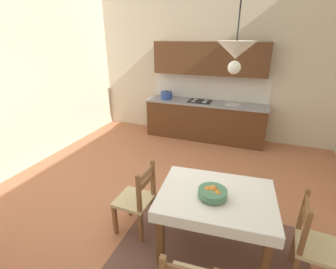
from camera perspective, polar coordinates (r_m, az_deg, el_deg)
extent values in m
cube|color=#B7704C|center=(3.79, -0.72, -16.25)|extent=(6.18, 6.48, 0.10)
cube|color=beige|center=(5.87, 10.55, 19.91)|extent=(6.18, 0.12, 4.21)
cube|color=brown|center=(3.11, 9.89, -25.99)|extent=(2.10, 1.60, 0.01)
cube|color=#56331C|center=(5.82, 8.62, 3.12)|extent=(2.74, 0.60, 0.86)
cube|color=gray|center=(5.68, 8.86, 7.39)|extent=(2.77, 0.63, 0.04)
cube|color=silver|center=(5.90, 9.67, 10.85)|extent=(2.74, 0.01, 0.55)
cube|color=#56331C|center=(5.65, 9.78, 17.27)|extent=(2.52, 0.34, 0.70)
cube|color=black|center=(5.71, 7.81, -1.36)|extent=(2.70, 0.02, 0.09)
cylinder|color=silver|center=(5.60, 15.10, 6.83)|extent=(0.34, 0.34, 0.02)
cylinder|color=silver|center=(5.70, 15.37, 8.28)|extent=(0.02, 0.02, 0.22)
cube|color=black|center=(5.71, 7.54, 7.81)|extent=(0.52, 0.42, 0.01)
cylinder|color=silver|center=(5.64, 6.01, 7.83)|extent=(0.11, 0.11, 0.01)
cylinder|color=silver|center=(5.58, 8.61, 7.56)|extent=(0.11, 0.11, 0.01)
cylinder|color=silver|center=(5.83, 6.53, 8.28)|extent=(0.11, 0.11, 0.01)
cylinder|color=silver|center=(5.77, 9.05, 8.02)|extent=(0.11, 0.11, 0.01)
cylinder|color=#2D4C9E|center=(5.91, -0.34, 9.18)|extent=(0.28, 0.28, 0.15)
cylinder|color=#2D4C9E|center=(5.89, -0.34, 9.98)|extent=(0.29, 0.29, 0.02)
sphere|color=black|center=(5.88, -0.34, 10.22)|extent=(0.04, 0.04, 0.04)
cube|color=brown|center=(2.69, 11.37, -13.92)|extent=(1.22, 0.95, 0.02)
cube|color=brown|center=(2.73, -1.81, -23.23)|extent=(0.08, 0.08, 0.73)
cube|color=brown|center=(2.70, 22.07, -25.95)|extent=(0.08, 0.08, 0.73)
cube|color=brown|center=(3.27, 2.16, -14.34)|extent=(0.08, 0.08, 0.73)
cube|color=brown|center=(3.24, 20.92, -16.37)|extent=(0.08, 0.08, 0.73)
cube|color=white|center=(2.69, 11.39, -13.69)|extent=(1.28, 1.02, 0.00)
cube|color=white|center=(2.37, 10.22, -21.27)|extent=(1.21, 0.11, 0.12)
cube|color=white|center=(3.10, 12.06, -9.77)|extent=(1.21, 0.11, 0.12)
cube|color=white|center=(2.81, -1.40, -13.01)|extent=(0.08, 0.91, 0.12)
cube|color=white|center=(2.77, 24.30, -15.80)|extent=(0.08, 0.91, 0.12)
cube|color=#D1BC89|center=(2.93, 32.14, -21.73)|extent=(0.45, 0.45, 0.04)
cube|color=brown|center=(3.25, 34.35, -22.86)|extent=(0.05, 0.05, 0.41)
cube|color=brown|center=(3.02, 28.46, -18.60)|extent=(0.05, 0.05, 0.93)
cube|color=brown|center=(2.75, 28.65, -23.29)|extent=(0.05, 0.05, 0.93)
cube|color=brown|center=(2.66, 30.08, -14.71)|extent=(0.05, 0.32, 0.07)
cube|color=brown|center=(2.72, 29.64, -16.52)|extent=(0.05, 0.32, 0.07)
cube|color=#D1BC89|center=(3.12, -8.01, -15.00)|extent=(0.43, 0.43, 0.04)
cube|color=brown|center=(3.23, -12.39, -19.06)|extent=(0.05, 0.05, 0.41)
cube|color=brown|center=(3.46, -8.97, -15.57)|extent=(0.05, 0.05, 0.41)
cube|color=brown|center=(2.91, -6.64, -17.31)|extent=(0.05, 0.05, 0.93)
cube|color=brown|center=(3.16, -3.47, -13.52)|extent=(0.05, 0.05, 0.93)
cube|color=brown|center=(2.82, -5.23, -9.22)|extent=(0.03, 0.32, 0.07)
cube|color=brown|center=(2.87, -5.16, -11.02)|extent=(0.03, 0.32, 0.07)
cylinder|color=#4C7F5B|center=(2.62, 10.40, -14.22)|extent=(0.17, 0.17, 0.02)
cylinder|color=#4C7F5B|center=(2.60, 10.47, -13.38)|extent=(0.30, 0.30, 0.07)
sphere|color=orange|center=(2.60, 9.42, -12.90)|extent=(0.09, 0.09, 0.09)
sphere|color=orange|center=(2.57, 11.63, -13.70)|extent=(0.08, 0.08, 0.08)
sphere|color=orange|center=(2.61, 10.62, -12.75)|extent=(0.10, 0.10, 0.10)
cylinder|color=black|center=(2.17, 16.75, 27.22)|extent=(0.01, 0.01, 0.57)
cone|color=silver|center=(2.16, 15.76, 18.67)|extent=(0.32, 0.32, 0.14)
sphere|color=white|center=(2.17, 15.37, 15.00)|extent=(0.11, 0.11, 0.11)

